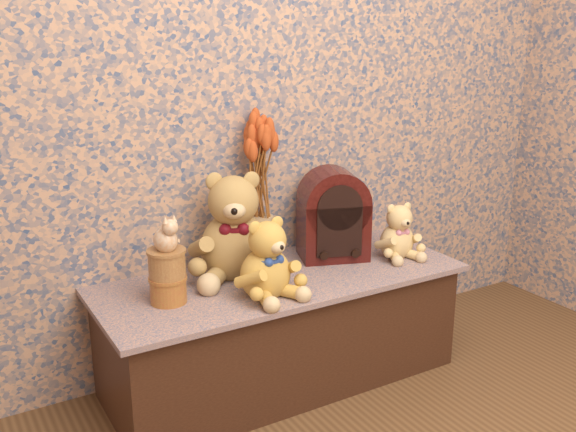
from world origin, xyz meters
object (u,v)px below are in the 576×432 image
(teddy_large, at_px, (234,220))
(ceramic_vase, at_px, (259,240))
(cathedral_radio, at_px, (333,214))
(teddy_medium, at_px, (265,254))
(cat_figurine, at_px, (165,232))
(teddy_small, at_px, (397,228))
(biscuit_tin_lower, at_px, (168,290))

(teddy_large, xyz_separation_m, ceramic_vase, (0.13, 0.06, -0.11))
(cathedral_radio, bearing_deg, teddy_medium, -134.57)
(cathedral_radio, height_order, cat_figurine, cathedral_radio)
(teddy_small, distance_m, cathedral_radio, 0.26)
(teddy_medium, bearing_deg, biscuit_tin_lower, 151.61)
(teddy_medium, height_order, cat_figurine, cat_figurine)
(biscuit_tin_lower, bearing_deg, cathedral_radio, 7.29)
(teddy_medium, relative_size, teddy_small, 1.25)
(teddy_medium, relative_size, cathedral_radio, 0.82)
(cathedral_radio, relative_size, cat_figurine, 2.83)
(cat_figurine, bearing_deg, ceramic_vase, 8.59)
(teddy_large, height_order, biscuit_tin_lower, teddy_large)
(teddy_large, height_order, cat_figurine, teddy_large)
(teddy_large, height_order, teddy_medium, teddy_large)
(ceramic_vase, xyz_separation_m, biscuit_tin_lower, (-0.43, -0.17, -0.05))
(teddy_small, distance_m, cat_figurine, 0.94)
(teddy_medium, height_order, cathedral_radio, cathedral_radio)
(teddy_small, xyz_separation_m, cat_figurine, (-0.93, 0.03, 0.13))
(teddy_small, relative_size, biscuit_tin_lower, 1.95)
(cathedral_radio, xyz_separation_m, ceramic_vase, (-0.28, 0.08, -0.08))
(teddy_medium, bearing_deg, teddy_large, 83.12)
(cat_figurine, bearing_deg, biscuit_tin_lower, -13.49)
(teddy_large, relative_size, teddy_medium, 1.42)
(cat_figurine, bearing_deg, cathedral_radio, -6.20)
(teddy_medium, relative_size, biscuit_tin_lower, 2.43)
(teddy_large, xyz_separation_m, biscuit_tin_lower, (-0.30, -0.11, -0.16))
(ceramic_vase, bearing_deg, cat_figurine, -157.92)
(teddy_small, relative_size, cathedral_radio, 0.66)
(cathedral_radio, bearing_deg, cat_figurine, -153.36)
(teddy_large, bearing_deg, cathedral_radio, 21.06)
(ceramic_vase, xyz_separation_m, cat_figurine, (-0.43, -0.17, 0.15))
(teddy_medium, xyz_separation_m, teddy_small, (0.63, 0.08, -0.03))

